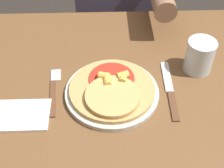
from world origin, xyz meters
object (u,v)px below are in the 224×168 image
Objects in this scene: pizza at (112,89)px; fork at (54,88)px; plate at (112,93)px; drinking_glass at (200,56)px; dining_table at (115,116)px; knife at (170,90)px.

pizza reaches higher than fork.
plate is 2.59× the size of drinking_glass.
drinking_glass is (0.25, 0.10, 0.02)m from pizza.
plate is 1.43× the size of fork.
pizza is at bearing -10.45° from fork.
dining_table is 13.14× the size of drinking_glass.
knife is at bearing 4.23° from pizza.
knife is at bearing 2.54° from plate.
dining_table is 5.62× the size of pizza.
pizza is 1.29× the size of fork.
pizza is (0.00, -0.00, 0.02)m from plate.
plate reaches higher than knife.
pizza is at bearing -158.49° from drinking_glass.
plate is 0.16m from knife.
dining_table is 0.15m from pizza.
fork is at bearing 169.55° from pizza.
knife is (0.16, 0.01, -0.00)m from plate.
pizza reaches higher than dining_table.
pizza reaches higher than plate.
dining_table is 0.13m from plate.
dining_table is 5.08× the size of plate.
drinking_glass is (0.41, 0.07, 0.05)m from fork.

